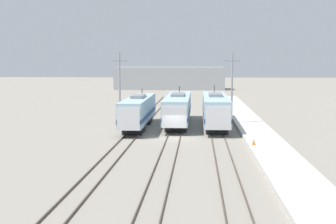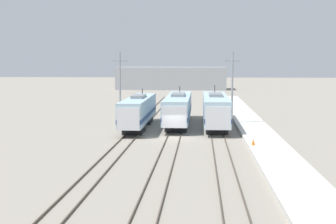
{
  "view_description": "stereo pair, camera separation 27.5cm",
  "coord_description": "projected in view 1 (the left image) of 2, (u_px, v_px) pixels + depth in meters",
  "views": [
    {
      "loc": [
        2.68,
        -51.01,
        8.45
      ],
      "look_at": [
        -0.84,
        3.4,
        2.56
      ],
      "focal_mm": 50.0,
      "sensor_mm": 36.0,
      "label": 1
    },
    {
      "loc": [
        2.96,
        -50.99,
        8.45
      ],
      "look_at": [
        -0.84,
        3.4,
        2.56
      ],
      "focal_mm": 50.0,
      "sensor_mm": 36.0,
      "label": 2
    }
  ],
  "objects": [
    {
      "name": "traffic_cone",
      "position": [
        254.0,
        142.0,
        45.42
      ],
      "size": [
        0.33,
        0.33,
        0.63
      ],
      "color": "orange",
      "rests_on": "platform"
    },
    {
      "name": "locomotive_far_right",
      "position": [
        215.0,
        110.0,
        60.14
      ],
      "size": [
        3.11,
        18.7,
        5.27
      ],
      "color": "#232326",
      "rests_on": "ground_plane"
    },
    {
      "name": "catenary_tower_left",
      "position": [
        120.0,
        86.0,
        62.46
      ],
      "size": [
        2.01,
        0.25,
        9.69
      ],
      "color": "gray",
      "rests_on": "ground_plane"
    },
    {
      "name": "locomotive_far_left",
      "position": [
        138.0,
        111.0,
        59.18
      ],
      "size": [
        2.77,
        17.62,
        4.82
      ],
      "color": "#232326",
      "rests_on": "ground_plane"
    },
    {
      "name": "rail_pair_far_left",
      "position": [
        130.0,
        137.0,
        51.99
      ],
      "size": [
        1.51,
        120.0,
        0.15
      ],
      "color": "#4C4238",
      "rests_on": "ground_plane"
    },
    {
      "name": "ground_plane",
      "position": [
        174.0,
        138.0,
        51.69
      ],
      "size": [
        400.0,
        400.0,
        0.0
      ],
      "primitive_type": "plane",
      "color": "gray"
    },
    {
      "name": "depot_building",
      "position": [
        170.0,
        78.0,
        143.58
      ],
      "size": [
        33.06,
        11.5,
        6.79
      ],
      "color": "#9EA3A8",
      "rests_on": "ground_plane"
    },
    {
      "name": "rail_pair_center",
      "position": [
        174.0,
        138.0,
        51.68
      ],
      "size": [
        1.51,
        120.0,
        0.15
      ],
      "color": "#4C4238",
      "rests_on": "ground_plane"
    },
    {
      "name": "locomotive_center",
      "position": [
        178.0,
        109.0,
        62.04
      ],
      "size": [
        3.14,
        19.59,
        4.98
      ],
      "color": "#232326",
      "rests_on": "ground_plane"
    },
    {
      "name": "platform",
      "position": [
        261.0,
        138.0,
        51.05
      ],
      "size": [
        4.0,
        120.0,
        0.38
      ],
      "color": "beige",
      "rests_on": "ground_plane"
    },
    {
      "name": "rail_pair_far_right",
      "position": [
        218.0,
        138.0,
        51.36
      ],
      "size": [
        1.51,
        120.0,
        0.15
      ],
      "color": "#4C4238",
      "rests_on": "ground_plane"
    },
    {
      "name": "catenary_tower_right",
      "position": [
        232.0,
        87.0,
        61.51
      ],
      "size": [
        2.01,
        0.25,
        9.69
      ],
      "color": "gray",
      "rests_on": "ground_plane"
    }
  ]
}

